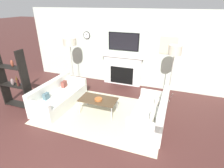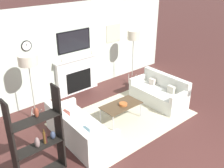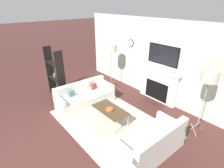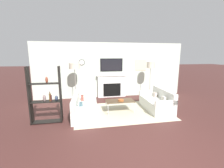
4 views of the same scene
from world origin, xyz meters
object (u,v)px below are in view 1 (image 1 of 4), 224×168
Objects in this scene: floor_lamp_left at (70,42)px; floor_lamp_right at (175,51)px; decorative_bowl at (98,99)px; shelf_unit at (14,80)px; coffee_table at (98,100)px; couch_right at (151,115)px; couch_left at (59,97)px.

floor_lamp_right is at bearing 0.00° from floor_lamp_left.
decorative_bowl is 0.12× the size of shelf_unit.
coffee_table is at bearing 10.37° from shelf_unit.
coffee_table is 4.88× the size of decorative_bowl.
decorative_bowl is (0.03, -0.05, 0.06)m from coffee_table.
floor_lamp_right reaches higher than shelf_unit.
floor_lamp_right reaches higher than couch_right.
floor_lamp_left is (-1.66, 1.44, 1.21)m from coffee_table.
floor_lamp_right is at bearing 23.80° from shelf_unit.
floor_lamp_left is 1.00× the size of shelf_unit.
couch_left is at bearing 20.84° from shelf_unit.
couch_left is 2.02m from floor_lamp_left.
couch_right is 7.64× the size of decorative_bowl.
floor_lamp_right reaches higher than floor_lamp_left.
couch_right is at bearing 6.23° from shelf_unit.
floor_lamp_left reaches higher than couch_left.
couch_left is at bearing 179.91° from couch_right.
floor_lamp_left is at bearing 180.00° from floor_lamp_right.
floor_lamp_left is at bearing 67.47° from shelf_unit.
floor_lamp_right is at bearing 39.48° from decorative_bowl.
decorative_bowl reaches higher than coffee_table.
coffee_table is at bearing 179.28° from couch_right.
decorative_bowl is 2.53m from shelf_unit.
floor_lamp_left reaches higher than couch_right.
couch_right is at bearing -0.72° from coffee_table.
shelf_unit is (-2.47, -0.40, 0.37)m from decorative_bowl.
coffee_table is 2.52m from shelf_unit.
couch_right is at bearing -0.09° from couch_left.
couch_right is (2.79, -0.00, 0.02)m from couch_left.
couch_left is 1.34m from shelf_unit.
floor_lamp_right is 1.01× the size of shelf_unit.
coffee_table is at bearing 121.71° from decorative_bowl.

